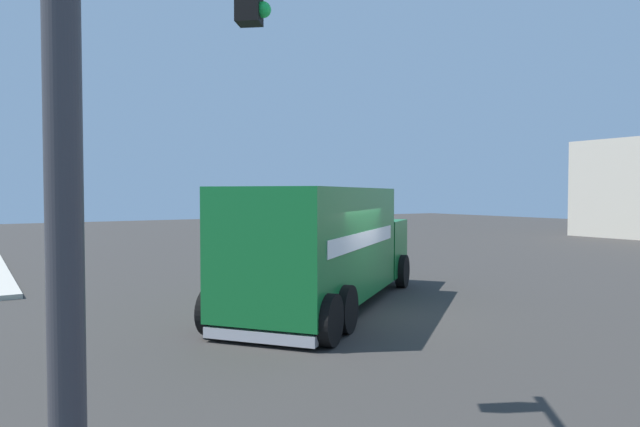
# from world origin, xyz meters

# --- Properties ---
(ground_plane) EXTENTS (100.00, 100.00, 0.00)m
(ground_plane) POSITION_xyz_m (0.00, 0.00, 0.00)
(ground_plane) COLOR #33302D
(delivery_truck) EXTENTS (7.29, 8.31, 3.02)m
(delivery_truck) POSITION_xyz_m (-1.21, -0.26, 1.57)
(delivery_truck) COLOR #146B2D
(delivery_truck) RESTS_ON ground
(traffic_light_primary) EXTENTS (3.50, 2.94, 6.44)m
(traffic_light_primary) POSITION_xyz_m (6.22, -6.59, 4.23)
(traffic_light_primary) COLOR #38383D
(traffic_light_primary) RESTS_ON ground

